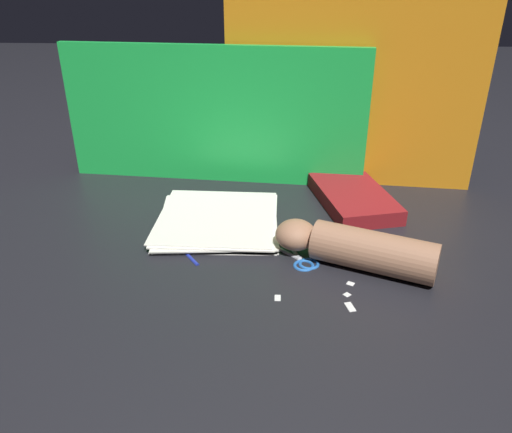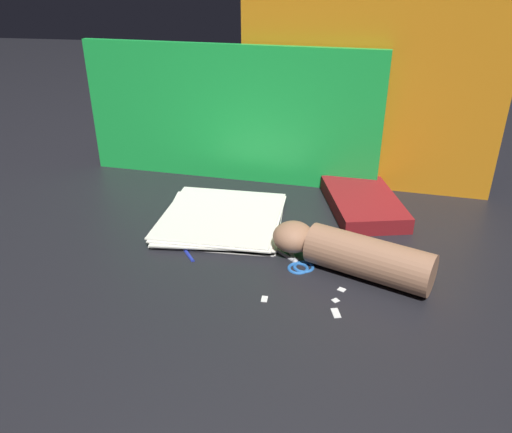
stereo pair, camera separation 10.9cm
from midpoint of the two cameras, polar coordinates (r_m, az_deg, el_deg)
ground_plane at (r=1.13m, az=4.74°, el=-2.76°), size 6.00×6.00×0.00m
backdrop_panel_left at (r=1.39m, az=-0.81°, el=11.52°), size 0.83×0.09×0.37m
backdrop_panel_center at (r=1.35m, az=15.15°, el=14.12°), size 0.67×0.08×0.55m
paper_stack at (r=1.19m, az=-1.29°, el=-0.30°), size 0.30×0.32×0.02m
book_closed at (r=1.29m, az=14.53°, el=1.50°), size 0.22×0.31×0.04m
scissors at (r=1.06m, az=7.24°, el=-4.80°), size 0.14×0.17×0.01m
hand_forearm at (r=1.02m, az=13.89°, el=-4.20°), size 0.34×0.20×0.08m
paper_scrap_near at (r=0.92m, az=12.55°, el=-10.81°), size 0.02×0.03×0.00m
paper_scrap_mid at (r=0.94m, az=4.36°, el=-9.47°), size 0.01×0.02×0.00m
paper_scrap_far at (r=0.95m, az=12.39°, el=-9.44°), size 0.02×0.02×0.00m
paper_scrap_side at (r=0.98m, az=12.96°, el=-8.22°), size 0.02×0.02×0.00m
pen at (r=1.11m, az=-5.78°, el=-3.14°), size 0.10×0.13×0.01m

